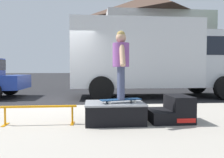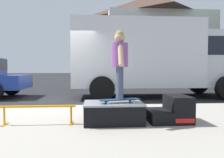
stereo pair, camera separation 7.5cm
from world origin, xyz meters
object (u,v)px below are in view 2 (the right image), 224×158
(skate_box, at_px, (113,112))
(skater_kid, at_px, (120,59))
(grind_rail, at_px, (38,110))
(kicker_ramp, at_px, (172,111))
(box_truck, at_px, (158,56))
(skateboard, at_px, (120,100))

(skate_box, xyz_separation_m, skater_kid, (0.11, -0.06, 1.00))
(grind_rail, relative_size, skater_kid, 1.07)
(kicker_ramp, bearing_deg, box_truck, 77.00)
(skater_kid, bearing_deg, skateboard, -63.43)
(grind_rail, distance_m, skater_kid, 1.78)
(skater_kid, relative_size, box_truck, 0.19)
(box_truck, bearing_deg, grind_rail, -126.83)
(kicker_ramp, bearing_deg, grind_rail, -179.40)
(skateboard, bearing_deg, box_truck, 66.39)
(kicker_ramp, xyz_separation_m, grind_rail, (-2.54, -0.03, 0.05))
(grind_rail, xyz_separation_m, skateboard, (1.51, -0.03, 0.18))
(skateboard, relative_size, skater_kid, 0.63)
(skate_box, relative_size, skateboard, 1.38)
(kicker_ramp, distance_m, box_truck, 5.18)
(skate_box, height_order, grind_rail, skate_box)
(kicker_ramp, bearing_deg, skateboard, -176.69)
(grind_rail, height_order, skater_kid, skater_kid)
(skate_box, bearing_deg, skateboard, -27.97)
(kicker_ramp, bearing_deg, skater_kid, -176.69)
(grind_rail, bearing_deg, box_truck, 53.17)
(grind_rail, bearing_deg, skate_box, 1.10)
(kicker_ramp, relative_size, skater_kid, 0.62)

